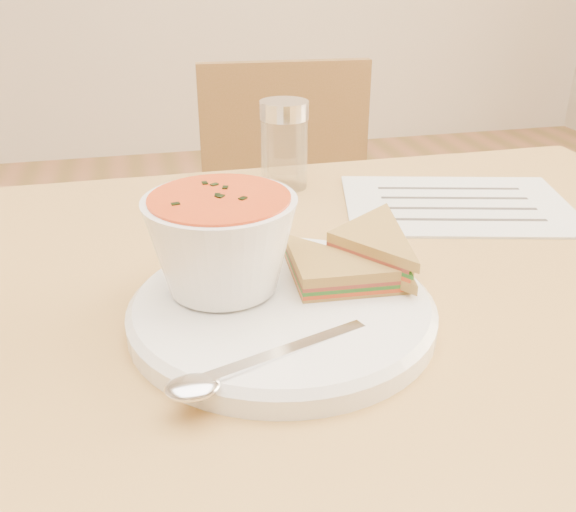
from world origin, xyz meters
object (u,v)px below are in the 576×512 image
object	(u,v)px
chair_far	(297,274)
plate	(282,312)
soup_bowl	(222,248)
condiment_shaker	(284,145)

from	to	relation	value
chair_far	plate	world-z (taller)	chair_far
plate	soup_bowl	size ratio (longest dim) A/B	2.03
chair_far	plate	distance (m)	0.81
plate	soup_bowl	world-z (taller)	soup_bowl
chair_far	soup_bowl	world-z (taller)	soup_bowl
chair_far	condiment_shaker	bearing A→B (deg)	77.31
chair_far	soup_bowl	distance (m)	0.83
soup_bowl	plate	bearing A→B (deg)	-32.12
plate	condiment_shaker	world-z (taller)	condiment_shaker
chair_far	condiment_shaker	xyz separation A→B (m)	(-0.12, -0.38, 0.40)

